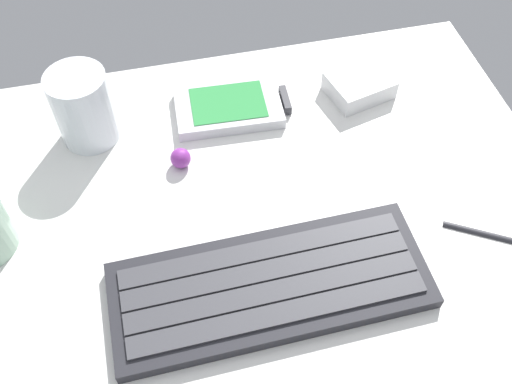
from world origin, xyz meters
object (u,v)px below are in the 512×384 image
Objects in this scene: juice_cup at (84,110)px; charger_block at (359,86)px; keyboard at (270,285)px; stylus_pen at (493,235)px; handheld_device at (232,106)px; trackball_mouse at (181,158)px.

juice_cup reaches higher than charger_block.
keyboard is 28.06cm from charger_block.
juice_cup is 43.83cm from stylus_pen.
trackball_mouse is (-6.92, -6.67, 0.37)cm from handheld_device.
handheld_device is at bearing 178.30° from charger_block.
trackball_mouse is at bearing -35.93° from juice_cup.
charger_block is (31.21, -0.38, -2.71)cm from juice_cup.
stylus_pen is at bearing -29.26° from trackball_mouse.
trackball_mouse is at bearing -164.30° from charger_block.
handheld_device is 31.12cm from stylus_pen.
charger_block is at bearing 54.29° from keyboard.
juice_cup is 0.89× the size of stylus_pen.
juice_cup is 11.58cm from trackball_mouse.
stylus_pen is at bearing -74.24° from charger_block.
charger_block reaches higher than keyboard.
handheld_device reaches higher than stylus_pen.
juice_cup reaches higher than keyboard.
keyboard is at bearing -147.89° from stylus_pen.
stylus_pen is (22.61, 0.68, -0.46)cm from keyboard.
handheld_device is at bearing 87.10° from keyboard.
charger_block is 0.74× the size of stylus_pen.
keyboard is 17.53cm from trackball_mouse.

